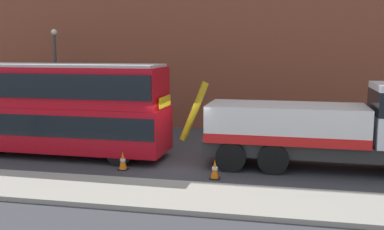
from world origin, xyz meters
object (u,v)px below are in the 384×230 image
recovery_tow_truck (333,126)px  traffic_cone_near_bus (123,161)px  traffic_cone_midway (215,170)px  street_lamp (56,70)px  double_decker_bus (45,105)px

recovery_tow_truck → traffic_cone_near_bus: 8.27m
traffic_cone_midway → street_lamp: (-10.86, 8.53, 3.13)m
traffic_cone_near_bus → traffic_cone_midway: same height
street_lamp → recovery_tow_truck: bearing=-22.9°
traffic_cone_midway → street_lamp: bearing=141.8°
traffic_cone_near_bus → traffic_cone_midway: (3.71, -0.47, 0.00)m
recovery_tow_truck → traffic_cone_near_bus: bearing=-167.1°
traffic_cone_near_bus → double_decker_bus: bearing=158.2°
double_decker_bus → street_lamp: (-2.92, 6.37, 1.24)m
recovery_tow_truck → traffic_cone_midway: bearing=-152.2°
recovery_tow_truck → traffic_cone_near_bus: size_ratio=14.12×
double_decker_bus → street_lamp: street_lamp is taller
recovery_tow_truck → traffic_cone_near_bus: (-7.97, -1.68, -1.42)m
recovery_tow_truck → traffic_cone_midway: recovery_tow_truck is taller
recovery_tow_truck → double_decker_bus: (-12.20, 0.01, 0.47)m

